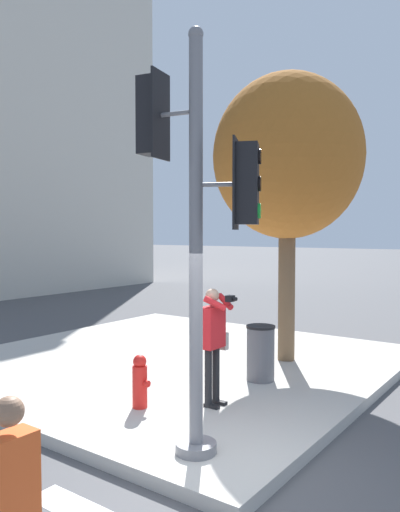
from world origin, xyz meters
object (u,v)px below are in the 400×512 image
at_px(street_tree, 288,158).
at_px(trash_bin, 261,353).
at_px(fire_hydrant, 140,382).
at_px(person_photographer, 214,336).
at_px(traffic_signal_pole, 197,211).

xyz_separation_m(street_tree, trash_bin, (-1.53, -0.26, -3.56)).
xyz_separation_m(street_tree, fire_hydrant, (-3.77, 0.50, -3.66)).
bearing_deg(person_photographer, trash_bin, 1.61).
bearing_deg(person_photographer, fire_hydrant, 131.80).
distance_m(street_tree, fire_hydrant, 5.27).
xyz_separation_m(person_photographer, fire_hydrant, (-0.72, 0.81, -0.66)).
distance_m(traffic_signal_pole, person_photographer, 2.38).
height_order(street_tree, trash_bin, street_tree).
relative_size(person_photographer, trash_bin, 1.82).
bearing_deg(traffic_signal_pole, person_photographer, 27.42).
xyz_separation_m(person_photographer, trash_bin, (1.51, 0.04, -0.56)).
distance_m(street_tree, trash_bin, 3.89).
xyz_separation_m(traffic_signal_pole, person_photographer, (1.41, 0.73, -1.78)).
relative_size(traffic_signal_pole, fire_hydrant, 6.24).
relative_size(person_photographer, street_tree, 0.31).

